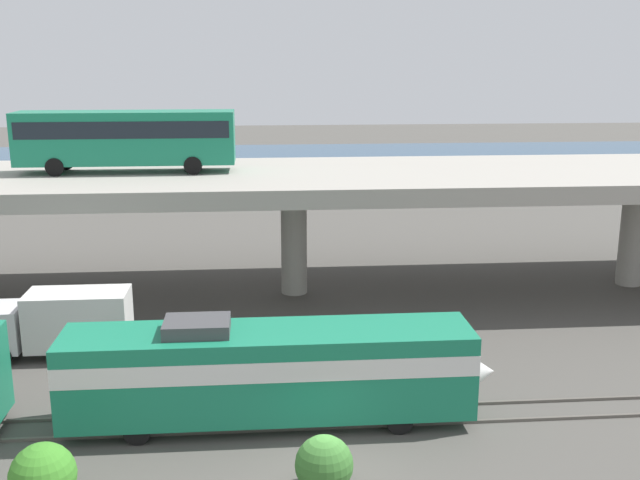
# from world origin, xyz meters

# --- Properties ---
(ground_plane) EXTENTS (260.00, 260.00, 0.00)m
(ground_plane) POSITION_xyz_m (0.00, 0.00, 0.00)
(ground_plane) COLOR #4C4944
(rail_strip_near) EXTENTS (110.00, 0.12, 0.12)m
(rail_strip_near) POSITION_xyz_m (0.00, 3.26, 0.06)
(rail_strip_near) COLOR #59544C
(rail_strip_near) RESTS_ON ground_plane
(rail_strip_far) EXTENTS (110.00, 0.12, 0.12)m
(rail_strip_far) POSITION_xyz_m (0.00, 4.74, 0.06)
(rail_strip_far) COLOR #59544C
(rail_strip_far) RESTS_ON ground_plane
(train_locomotive) EXTENTS (16.24, 3.04, 4.18)m
(train_locomotive) POSITION_xyz_m (-0.97, 4.00, 2.19)
(train_locomotive) COLOR #197A56
(train_locomotive) RESTS_ON ground_plane
(highway_overpass) EXTENTS (96.00, 12.26, 7.16)m
(highway_overpass) POSITION_xyz_m (0.00, 20.00, 6.46)
(highway_overpass) COLOR #9E998E
(highway_overpass) RESTS_ON ground_plane
(transit_bus_on_overpass) EXTENTS (12.00, 2.68, 3.40)m
(transit_bus_on_overpass) POSITION_xyz_m (-9.28, 20.62, 9.22)
(transit_bus_on_overpass) COLOR #197A56
(transit_bus_on_overpass) RESTS_ON highway_overpass
(service_truck_west) EXTENTS (6.80, 2.46, 3.04)m
(service_truck_west) POSITION_xyz_m (-11.26, 11.39, 1.64)
(service_truck_west) COLOR silver
(service_truck_west) RESTS_ON ground_plane
(pier_parking_lot) EXTENTS (71.41, 12.56, 1.52)m
(pier_parking_lot) POSITION_xyz_m (0.00, 55.00, 0.76)
(pier_parking_lot) COLOR #9E998E
(pier_parking_lot) RESTS_ON ground_plane
(parked_car_0) EXTENTS (4.57, 1.95, 1.50)m
(parked_car_0) POSITION_xyz_m (2.36, 56.52, 2.29)
(parked_car_0) COLOR black
(parked_car_0) RESTS_ON pier_parking_lot
(parked_car_1) EXTENTS (4.03, 1.83, 1.50)m
(parked_car_1) POSITION_xyz_m (-4.42, 55.26, 2.29)
(parked_car_1) COLOR #0C4C26
(parked_car_1) RESTS_ON pier_parking_lot
(parked_car_2) EXTENTS (4.67, 1.97, 1.50)m
(parked_car_2) POSITION_xyz_m (-9.60, 54.31, 2.29)
(parked_car_2) COLOR maroon
(parked_car_2) RESTS_ON pier_parking_lot
(parked_car_3) EXTENTS (4.15, 1.84, 1.50)m
(parked_car_3) POSITION_xyz_m (-20.40, 53.90, 2.29)
(parked_car_3) COLOR #B7B7BC
(parked_car_3) RESTS_ON pier_parking_lot
(harbor_water) EXTENTS (140.00, 36.00, 0.01)m
(harbor_water) POSITION_xyz_m (0.00, 78.00, 0.00)
(harbor_water) COLOR navy
(harbor_water) RESTS_ON ground_plane
(shrub_left) EXTENTS (2.04, 2.04, 2.04)m
(shrub_left) POSITION_xyz_m (-8.74, -0.90, 1.02)
(shrub_left) COLOR #3D8828
(shrub_left) RESTS_ON ground_plane
(shrub_right) EXTENTS (1.88, 1.88, 1.88)m
(shrub_right) POSITION_xyz_m (-0.07, -0.83, 0.94)
(shrub_right) COLOR #366E2C
(shrub_right) RESTS_ON ground_plane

